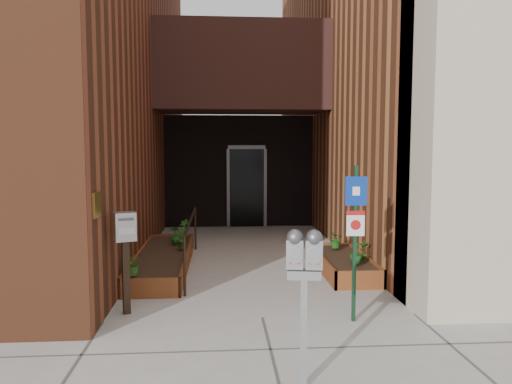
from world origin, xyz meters
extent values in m
plane|color=#9E9991|center=(0.00, 0.00, 0.00)|extent=(80.00, 80.00, 0.00)
cube|color=brown|center=(6.00, 7.15, 5.00)|extent=(8.00, 13.70, 10.00)
cube|color=#B6AB8C|center=(2.55, 0.20, 2.20)|extent=(1.10, 1.20, 4.40)
cube|color=black|center=(0.00, 6.00, 4.00)|extent=(4.20, 2.00, 2.00)
cube|color=black|center=(0.00, 7.40, 1.50)|extent=(4.00, 0.30, 3.00)
cube|color=black|center=(0.20, 7.22, 1.05)|extent=(0.90, 0.06, 2.10)
cube|color=#B79338|center=(-1.99, -0.20, 1.50)|extent=(0.04, 0.30, 0.30)
cube|color=maroon|center=(-1.55, 0.92, 0.15)|extent=(0.90, 0.04, 0.30)
cube|color=maroon|center=(-1.55, 4.48, 0.15)|extent=(0.90, 0.04, 0.30)
cube|color=maroon|center=(-1.98, 2.70, 0.15)|extent=(0.04, 3.60, 0.30)
cube|color=maroon|center=(-1.12, 2.70, 0.15)|extent=(0.04, 3.60, 0.30)
cube|color=black|center=(-1.55, 2.70, 0.13)|extent=(0.82, 3.52, 0.26)
cube|color=maroon|center=(1.60, 1.12, 0.15)|extent=(0.80, 0.04, 0.30)
cube|color=maroon|center=(1.60, 3.28, 0.15)|extent=(0.80, 0.04, 0.30)
cube|color=maroon|center=(1.22, 2.20, 0.15)|extent=(0.04, 2.20, 0.30)
cube|color=maroon|center=(1.98, 2.20, 0.15)|extent=(0.04, 2.20, 0.30)
cube|color=black|center=(1.60, 2.20, 0.13)|extent=(0.72, 2.12, 0.26)
cylinder|color=black|center=(-1.05, 1.00, 0.45)|extent=(0.04, 0.04, 0.90)
cylinder|color=black|center=(-1.05, 4.30, 0.45)|extent=(0.04, 0.04, 0.90)
cylinder|color=black|center=(-1.05, 2.65, 0.88)|extent=(0.04, 3.30, 0.04)
cube|color=#949496|center=(0.22, -1.85, 0.50)|extent=(0.07, 0.07, 1.01)
cube|color=#949496|center=(0.22, -1.85, 1.05)|extent=(0.32, 0.17, 0.08)
cube|color=#949496|center=(0.13, -1.84, 1.23)|extent=(0.17, 0.12, 0.26)
sphere|color=#59595B|center=(0.13, -1.84, 1.38)|extent=(0.15, 0.15, 0.15)
cube|color=white|center=(0.12, -1.89, 1.25)|extent=(0.09, 0.02, 0.05)
cube|color=#B21414|center=(0.12, -1.89, 1.17)|extent=(0.09, 0.02, 0.03)
cube|color=#949496|center=(0.30, -1.86, 1.23)|extent=(0.17, 0.12, 0.26)
sphere|color=#59595B|center=(0.30, -1.86, 1.38)|extent=(0.15, 0.15, 0.15)
cube|color=white|center=(0.29, -1.92, 1.25)|extent=(0.09, 0.02, 0.05)
cube|color=#B21414|center=(0.29, -1.92, 1.17)|extent=(0.09, 0.02, 0.03)
cube|color=#12321C|center=(1.13, -0.20, 0.98)|extent=(0.05, 0.05, 1.95)
cube|color=navy|center=(1.13, -0.22, 1.64)|extent=(0.27, 0.04, 0.36)
cube|color=white|center=(1.13, -0.23, 1.64)|extent=(0.09, 0.02, 0.11)
cube|color=white|center=(1.13, -0.22, 1.24)|extent=(0.22, 0.03, 0.31)
cube|color=#B21414|center=(1.13, -0.23, 1.37)|extent=(0.22, 0.03, 0.05)
cylinder|color=#B21414|center=(1.13, -0.23, 1.23)|extent=(0.12, 0.02, 0.12)
cube|color=black|center=(-1.76, 0.30, 0.49)|extent=(0.12, 0.12, 0.98)
cube|color=#B6B6B8|center=(-1.76, 0.30, 1.15)|extent=(0.32, 0.28, 0.37)
cube|color=#59595B|center=(-1.72, 0.20, 1.26)|extent=(0.19, 0.08, 0.04)
cube|color=white|center=(-1.72, 0.20, 1.11)|extent=(0.20, 0.09, 0.09)
imported|color=#2E611B|center=(-1.81, 1.10, 0.47)|extent=(0.37, 0.37, 0.34)
imported|color=#244E16|center=(-1.25, 2.99, 0.48)|extent=(0.28, 0.28, 0.37)
imported|color=#1B5A19|center=(-1.40, 3.48, 0.46)|extent=(0.23, 0.23, 0.33)
imported|color=#245217|center=(-1.25, 3.94, 0.50)|extent=(0.30, 0.30, 0.40)
imported|color=#185117|center=(1.65, 1.57, 0.48)|extent=(0.23, 0.23, 0.36)
imported|color=#1F5418|center=(1.85, 1.80, 0.47)|extent=(0.20, 0.20, 0.33)
imported|color=#205618|center=(1.61, 2.78, 0.47)|extent=(0.32, 0.32, 0.34)
camera|label=1|loc=(-0.54, -6.17, 2.20)|focal=35.00mm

